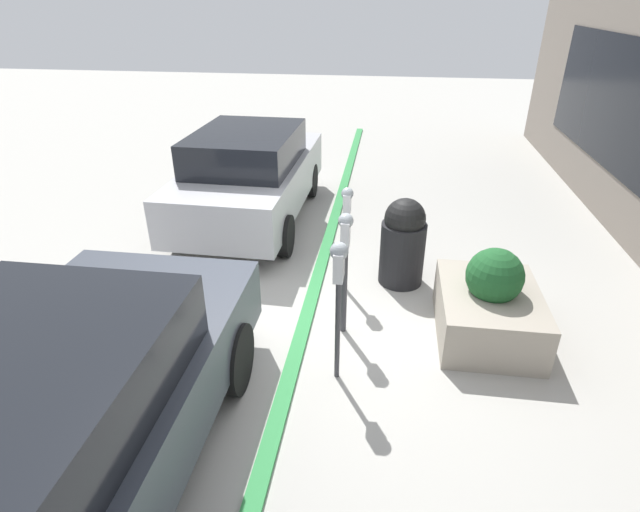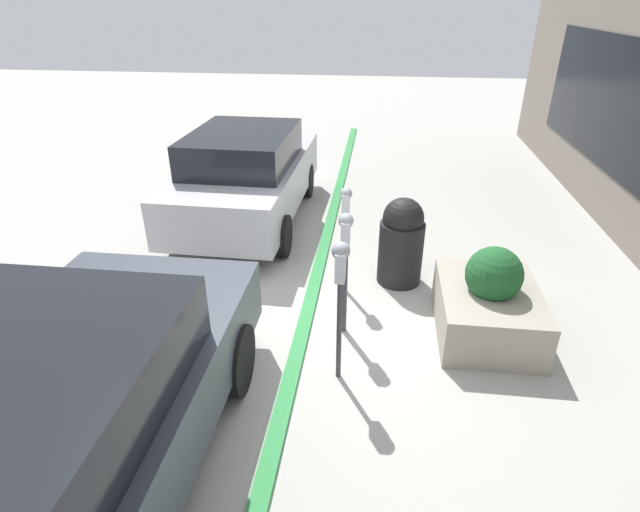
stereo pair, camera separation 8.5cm
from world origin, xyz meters
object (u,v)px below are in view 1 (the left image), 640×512
(parked_car_middle, at_px, (250,175))
(parking_meter_middle, at_px, (347,216))
(parking_meter_second, at_px, (345,252))
(planter_box, at_px, (489,305))
(trash_bin, at_px, (403,242))
(parked_car_front, at_px, (43,426))
(parking_meter_nearest, at_px, (339,276))

(parked_car_middle, bearing_deg, parking_meter_middle, -137.76)
(parking_meter_middle, distance_m, parked_car_middle, 2.72)
(parking_meter_second, xyz_separation_m, parked_car_middle, (2.94, 1.84, -0.22))
(parking_meter_middle, height_order, planter_box, parking_meter_middle)
(parked_car_middle, bearing_deg, parking_meter_second, -146.71)
(trash_bin, bearing_deg, parked_car_front, 145.78)
(planter_box, height_order, parked_car_front, parked_car_front)
(parking_meter_middle, height_order, parked_car_middle, parked_car_middle)
(parking_meter_nearest, height_order, planter_box, parking_meter_nearest)
(parking_meter_second, height_order, trash_bin, parking_meter_second)
(parked_car_front, bearing_deg, parking_meter_nearest, -47.80)
(trash_bin, bearing_deg, parking_meter_middle, 114.01)
(parking_meter_nearest, height_order, parking_meter_middle, parking_meter_nearest)
(planter_box, bearing_deg, parking_meter_middle, 66.05)
(parking_meter_second, distance_m, trash_bin, 1.45)
(parking_meter_nearest, relative_size, parking_meter_second, 1.04)
(parking_meter_nearest, bearing_deg, parking_meter_second, 0.94)
(parking_meter_middle, height_order, parked_car_front, parked_car_front)
(parked_car_front, distance_m, parked_car_middle, 5.42)
(parked_car_middle, bearing_deg, parking_meter_nearest, -152.30)
(parking_meter_middle, relative_size, planter_box, 1.01)
(planter_box, distance_m, trash_bin, 1.44)
(parked_car_front, relative_size, parked_car_middle, 1.09)
(parked_car_middle, bearing_deg, trash_bin, -123.46)
(parking_meter_second, xyz_separation_m, parking_meter_middle, (0.90, 0.06, 0.02))
(planter_box, bearing_deg, parking_meter_nearest, 120.57)
(planter_box, bearing_deg, parking_meter_second, 95.53)
(parked_car_front, relative_size, trash_bin, 3.70)
(parking_meter_nearest, distance_m, parking_meter_second, 0.80)
(planter_box, bearing_deg, trash_bin, 41.96)
(planter_box, distance_m, parked_car_middle, 4.45)
(parking_meter_nearest, bearing_deg, parked_car_front, 132.08)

